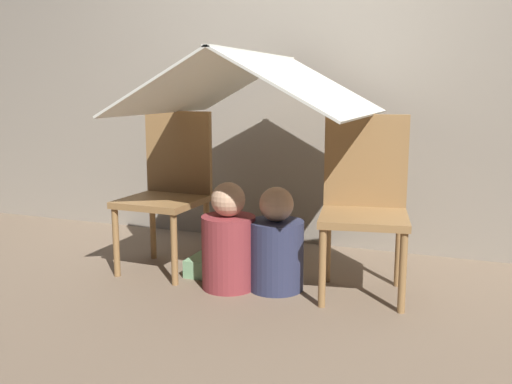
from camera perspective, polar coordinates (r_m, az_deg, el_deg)
The scene contains 8 objects.
ground_plane at distance 3.04m, azimuth -0.81°, elevation -9.70°, with size 8.80×8.80×0.00m, color #7A6651.
wall_back at distance 3.81m, azimuth 4.90°, elevation 13.47°, with size 7.00×0.05×2.50m.
chair_left at distance 3.33m, azimuth -8.70°, elevation 0.66°, with size 0.44×0.44×0.91m.
chair_right at distance 2.95m, azimuth 10.79°, elevation -0.67°, with size 0.50×0.50×0.91m.
sheet_canopy at distance 2.96m, azimuth -0.00°, elevation 10.84°, with size 1.15×1.17×0.32m.
person_front at distance 3.00m, azimuth -2.76°, elevation -5.22°, with size 0.28×0.28×0.57m.
person_second at distance 2.98m, azimuth 2.02°, elevation -5.54°, with size 0.29×0.29×0.54m.
floor_cushion at distance 3.27m, azimuth -2.64°, elevation -7.32°, with size 0.42×0.34×0.10m.
Camera 1 is at (1.06, -2.65, 1.04)m, focal length 40.00 mm.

